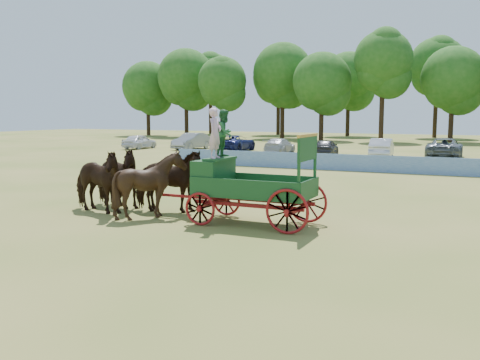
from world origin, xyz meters
The scene contains 9 objects.
ground centered at (0.00, 0.00, 0.00)m, with size 160.00×160.00×0.00m, color #9B8546.
horse_lead_left centered at (-6.49, 0.05, 1.17)m, with size 1.26×2.76×2.33m, color #311D0D.
horse_lead_right centered at (-6.49, 1.15, 1.17)m, with size 1.26×2.76×2.33m, color #311D0D.
horse_wheel_left centered at (-4.09, 0.05, 1.17)m, with size 1.89×2.12×2.34m, color #311D0D.
horse_wheel_right centered at (-4.09, 1.15, 1.17)m, with size 1.26×2.76×2.33m, color #311D0D.
farm_dray centered at (-1.15, 0.63, 1.68)m, with size 6.00×2.00×3.80m.
sponsor_banner centered at (-1.00, 18.00, 0.53)m, with size 26.00×0.08×1.05m, color #1D529E.
parked_cars centered at (-5.31, 30.44, 0.77)m, with size 41.65×7.26×1.64m.
treeline centered at (-3.54, 60.30, 9.32)m, with size 91.80×22.99×15.00m.
Camera 1 is at (6.55, -15.23, 3.65)m, focal length 40.00 mm.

